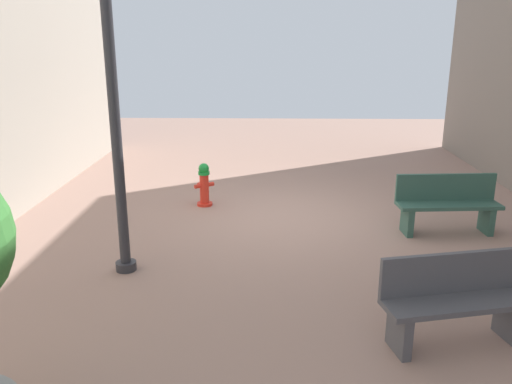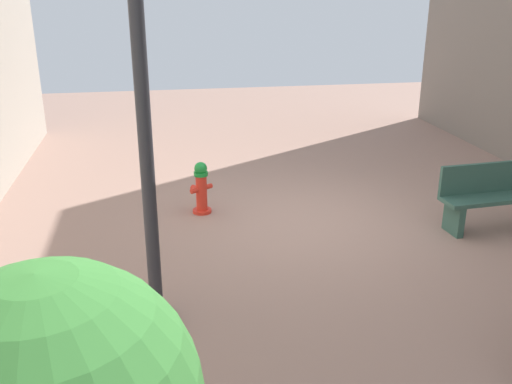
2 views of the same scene
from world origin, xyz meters
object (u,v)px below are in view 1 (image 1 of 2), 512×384
Objects in this scene: fire_hydrant at (204,184)px; bench_far at (455,299)px; bench_near at (447,203)px; street_lamp at (112,77)px.

fire_hydrant is 0.51× the size of bench_far.
fire_hydrant is 4.31m from bench_near.
bench_near is 0.40× the size of street_lamp.
fire_hydrant is 0.19× the size of street_lamp.
street_lamp is at bearing 18.27° from bench_near.
bench_far is 4.70m from street_lamp.
bench_near is at bearing 162.40° from fire_hydrant.
bench_near and bench_far have the same top height.
bench_far is at bearing 124.63° from fire_hydrant.
street_lamp reaches higher than bench_far.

